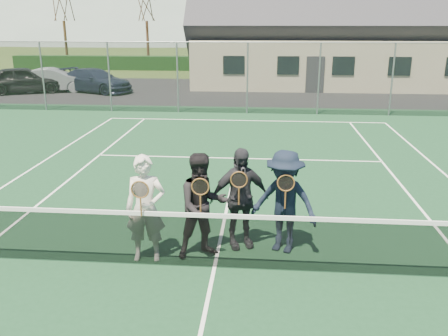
# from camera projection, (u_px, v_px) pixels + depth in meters

# --- Properties ---
(ground) EXTENTS (220.00, 220.00, 0.00)m
(ground) POSITION_uv_depth(u_px,v_px,m) (251.00, 92.00, 26.72)
(ground) COLOR #304418
(ground) RESTS_ON ground
(court_surface) EXTENTS (30.00, 30.00, 0.02)m
(court_surface) POSITION_uv_depth(u_px,v_px,m) (215.00, 268.00, 7.69)
(court_surface) COLOR #14381E
(court_surface) RESTS_ON ground
(tarmac_carpark) EXTENTS (40.00, 12.00, 0.01)m
(tarmac_carpark) POSITION_uv_depth(u_px,v_px,m) (181.00, 91.00, 27.04)
(tarmac_carpark) COLOR black
(tarmac_carpark) RESTS_ON ground
(hedge_row) EXTENTS (40.00, 1.20, 1.10)m
(hedge_row) POSITION_uv_depth(u_px,v_px,m) (256.00, 64.00, 37.97)
(hedge_row) COLOR black
(hedge_row) RESTS_ON ground
(car_a) EXTENTS (4.66, 3.37, 1.47)m
(car_a) POSITION_uv_depth(u_px,v_px,m) (24.00, 80.00, 26.17)
(car_a) COLOR black
(car_a) RESTS_ON ground
(car_b) EXTENTS (4.20, 2.18, 1.32)m
(car_b) POSITION_uv_depth(u_px,v_px,m) (54.00, 80.00, 26.67)
(car_b) COLOR #909498
(car_b) RESTS_ON ground
(car_c) EXTENTS (4.85, 3.44, 1.30)m
(car_c) POSITION_uv_depth(u_px,v_px,m) (95.00, 81.00, 26.51)
(car_c) COLOR #1A1F34
(car_c) RESTS_ON ground
(court_markings) EXTENTS (11.03, 23.83, 0.01)m
(court_markings) POSITION_uv_depth(u_px,v_px,m) (215.00, 267.00, 7.69)
(court_markings) COLOR white
(court_markings) RESTS_ON court_surface
(tennis_net) EXTENTS (11.68, 0.08, 1.10)m
(tennis_net) POSITION_uv_depth(u_px,v_px,m) (214.00, 238.00, 7.53)
(tennis_net) COLOR slate
(tennis_net) RESTS_ON ground
(perimeter_fence) EXTENTS (30.07, 0.07, 3.02)m
(perimeter_fence) POSITION_uv_depth(u_px,v_px,m) (247.00, 78.00, 20.08)
(perimeter_fence) COLOR slate
(perimeter_fence) RESTS_ON ground
(clubhouse) EXTENTS (15.60, 8.20, 7.70)m
(clubhouse) POSITION_uv_depth(u_px,v_px,m) (320.00, 18.00, 29.01)
(clubhouse) COLOR beige
(clubhouse) RESTS_ON ground
(player_a) EXTENTS (0.70, 0.53, 1.80)m
(player_a) POSITION_uv_depth(u_px,v_px,m) (146.00, 209.00, 7.71)
(player_a) COLOR silver
(player_a) RESTS_ON court_surface
(player_b) EXTENTS (1.08, 0.99, 1.80)m
(player_b) POSITION_uv_depth(u_px,v_px,m) (203.00, 206.00, 7.84)
(player_b) COLOR black
(player_b) RESTS_ON court_surface
(player_c) EXTENTS (1.14, 0.80, 1.80)m
(player_c) POSITION_uv_depth(u_px,v_px,m) (240.00, 198.00, 8.18)
(player_c) COLOR #26262B
(player_c) RESTS_ON court_surface
(player_d) EXTENTS (1.33, 1.05, 1.80)m
(player_d) POSITION_uv_depth(u_px,v_px,m) (284.00, 202.00, 8.01)
(player_d) COLOR black
(player_d) RESTS_ON court_surface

